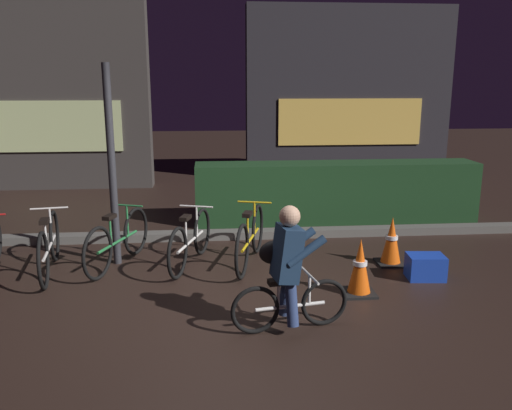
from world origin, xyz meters
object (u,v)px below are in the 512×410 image
(street_post, at_px, (112,167))
(traffic_cone_far, at_px, (391,241))
(parked_bike_center_left, at_px, (118,240))
(blue_crate, at_px, (425,267))
(cyclist, at_px, (287,268))
(parked_bike_left_mid, at_px, (49,246))
(parked_bike_right_mid, at_px, (250,238))
(traffic_cone_near, at_px, (360,268))
(parked_bike_center_right, at_px, (191,240))

(street_post, distance_m, traffic_cone_far, 3.76)
(parked_bike_center_left, xyz_separation_m, traffic_cone_far, (3.57, -0.24, -0.04))
(blue_crate, bearing_deg, cyclist, -147.92)
(parked_bike_left_mid, xyz_separation_m, cyclist, (2.74, -1.76, 0.27))
(blue_crate, bearing_deg, parked_bike_right_mid, 161.54)
(traffic_cone_far, xyz_separation_m, cyclist, (-1.64, -1.73, 0.32))
(parked_bike_left_mid, height_order, parked_bike_center_left, parked_bike_left_mid)
(cyclist, bearing_deg, street_post, 123.36)
(traffic_cone_far, distance_m, cyclist, 2.41)
(blue_crate, distance_m, cyclist, 2.28)
(blue_crate, bearing_deg, street_post, 166.87)
(parked_bike_right_mid, bearing_deg, traffic_cone_near, -117.86)
(parked_bike_left_mid, bearing_deg, blue_crate, -105.89)
(parked_bike_center_right, bearing_deg, street_post, 97.57)
(traffic_cone_near, xyz_separation_m, cyclist, (-0.94, -0.78, 0.31))
(parked_bike_center_right, xyz_separation_m, parked_bike_right_mid, (0.78, -0.04, 0.02))
(parked_bike_center_right, height_order, blue_crate, parked_bike_center_right)
(street_post, bearing_deg, cyclist, -46.55)
(parked_bike_center_left, bearing_deg, street_post, 39.29)
(traffic_cone_near, height_order, traffic_cone_far, traffic_cone_near)
(parked_bike_left_mid, distance_m, cyclist, 3.27)
(parked_bike_right_mid, relative_size, blue_crate, 3.78)
(parked_bike_center_right, distance_m, blue_crate, 2.98)
(blue_crate, bearing_deg, parked_bike_center_left, 168.32)
(street_post, relative_size, traffic_cone_far, 4.04)
(parked_bike_center_left, distance_m, traffic_cone_far, 3.58)
(street_post, relative_size, cyclist, 2.08)
(parked_bike_left_mid, distance_m, blue_crate, 4.67)
(parked_bike_right_mid, height_order, cyclist, cyclist)
(parked_bike_right_mid, bearing_deg, parked_bike_center_right, 103.11)
(parked_bike_center_left, xyz_separation_m, parked_bike_right_mid, (1.72, -0.09, 0.01))
(traffic_cone_far, xyz_separation_m, blue_crate, (0.25, -0.55, -0.16))
(street_post, height_order, traffic_cone_far, street_post)
(parked_bike_left_mid, relative_size, blue_crate, 3.87)
(parked_bike_left_mid, bearing_deg, parked_bike_right_mid, -96.04)
(street_post, xyz_separation_m, parked_bike_left_mid, (-0.77, -0.32, -0.94))
(parked_bike_center_left, relative_size, traffic_cone_far, 2.46)
(parked_bike_left_mid, bearing_deg, traffic_cone_near, -113.64)
(parked_bike_right_mid, distance_m, blue_crate, 2.22)
(street_post, bearing_deg, parked_bike_right_mid, -6.48)
(traffic_cone_near, bearing_deg, cyclist, -140.36)
(parked_bike_center_right, distance_m, traffic_cone_near, 2.25)
(traffic_cone_far, bearing_deg, parked_bike_right_mid, 175.45)
(parked_bike_center_right, bearing_deg, cyclist, -135.53)
(street_post, bearing_deg, traffic_cone_far, -5.49)
(parked_bike_center_left, height_order, traffic_cone_far, parked_bike_center_left)
(parked_bike_left_mid, relative_size, traffic_cone_far, 2.66)
(parked_bike_left_mid, relative_size, traffic_cone_near, 2.61)
(parked_bike_center_right, bearing_deg, parked_bike_left_mid, 112.12)
(parked_bike_center_left, height_order, parked_bike_center_right, parked_bike_center_left)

